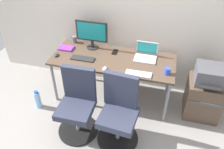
{
  "coord_description": "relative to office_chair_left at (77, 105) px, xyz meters",
  "views": [
    {
      "loc": [
        0.7,
        -2.67,
        2.53
      ],
      "look_at": [
        0.0,
        -0.05,
        0.47
      ],
      "focal_mm": 36.84,
      "sensor_mm": 36.0,
      "label": 1
    }
  ],
  "objects": [
    {
      "name": "coffee_mug",
      "position": [
        1.06,
        0.57,
        0.34
      ],
      "size": [
        0.08,
        0.08,
        0.09
      ],
      "primitive_type": "cylinder",
      "color": "blue",
      "rests_on": "desk"
    },
    {
      "name": "desk",
      "position": [
        0.28,
        0.74,
        0.24
      ],
      "size": [
        1.77,
        0.72,
        0.72
      ],
      "color": "brown",
      "rests_on": "ground"
    },
    {
      "name": "water_bottle_on_floor",
      "position": [
        -0.75,
        0.21,
        -0.28
      ],
      "size": [
        0.09,
        0.09,
        0.31
      ],
      "color": "#8CBFF2",
      "rests_on": "ground"
    },
    {
      "name": "mouse_by_monitor",
      "position": [
        0.24,
        0.45,
        0.31
      ],
      "size": [
        0.06,
        0.1,
        0.03
      ],
      "primitive_type": "ellipsoid",
      "color": "silver",
      "rests_on": "desk"
    },
    {
      "name": "keyboard_by_laptop",
      "position": [
        0.7,
        0.46,
        0.31
      ],
      "size": [
        0.34,
        0.12,
        0.02
      ],
      "primitive_type": "cube",
      "color": "silver",
      "rests_on": "desk"
    },
    {
      "name": "office_chair_right",
      "position": [
        0.55,
        -0.0,
        0.0
      ],
      "size": [
        0.54,
        0.54,
        0.94
      ],
      "color": "black",
      "rests_on": "ground"
    },
    {
      "name": "printer",
      "position": [
        1.61,
        0.71,
        0.28
      ],
      "size": [
        0.38,
        0.4,
        0.24
      ],
      "color": "#515156",
      "rests_on": "side_cabinet"
    },
    {
      "name": "mouse_by_laptop",
      "position": [
        -0.54,
        0.6,
        0.31
      ],
      "size": [
        0.06,
        0.1,
        0.03
      ],
      "primitive_type": "ellipsoid",
      "color": "#2D2D2D",
      "rests_on": "desk"
    },
    {
      "name": "keyboard_by_monitor",
      "position": [
        -0.14,
        0.62,
        0.31
      ],
      "size": [
        0.34,
        0.12,
        0.02
      ],
      "primitive_type": "cube",
      "color": "#2D2D2D",
      "rests_on": "desk"
    },
    {
      "name": "open_laptop",
      "position": [
        0.73,
        0.89,
        0.35
      ],
      "size": [
        0.31,
        0.26,
        0.23
      ],
      "color": "silver",
      "rests_on": "desk"
    },
    {
      "name": "phone_near_monitor",
      "position": [
        0.26,
        0.92,
        0.3
      ],
      "size": [
        0.07,
        0.14,
        0.01
      ],
      "primitive_type": "cube",
      "color": "black",
      "rests_on": "desk"
    },
    {
      "name": "side_cabinet",
      "position": [
        1.61,
        0.71,
        -0.13
      ],
      "size": [
        0.48,
        0.45,
        0.59
      ],
      "color": "brown",
      "rests_on": "ground"
    },
    {
      "name": "desktop_monitor",
      "position": [
        -0.1,
        0.96,
        0.55
      ],
      "size": [
        0.48,
        0.18,
        0.43
      ],
      "color": "#262626",
      "rests_on": "desk"
    },
    {
      "name": "ground_plane",
      "position": [
        0.28,
        0.74,
        -0.42
      ],
      "size": [
        5.28,
        5.28,
        0.0
      ],
      "primitive_type": "plane",
      "color": "gray"
    },
    {
      "name": "back_wall",
      "position": [
        0.28,
        1.18,
        0.88
      ],
      "size": [
        4.4,
        0.04,
        2.6
      ],
      "primitive_type": "cube",
      "color": "silver",
      "rests_on": "ground"
    },
    {
      "name": "notebook",
      "position": [
        -0.48,
        0.82,
        0.31
      ],
      "size": [
        0.21,
        0.15,
        0.03
      ],
      "primitive_type": "cube",
      "color": "purple",
      "rests_on": "desk"
    },
    {
      "name": "office_chair_left",
      "position": [
        0.0,
        0.0,
        0.0
      ],
      "size": [
        0.54,
        0.54,
        0.94
      ],
      "color": "black",
      "rests_on": "ground"
    },
    {
      "name": "pen_cup",
      "position": [
        -0.44,
        1.04,
        0.35
      ],
      "size": [
        0.07,
        0.07,
        0.1
      ],
      "primitive_type": "cylinder",
      "color": "slate",
      "rests_on": "desk"
    }
  ]
}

